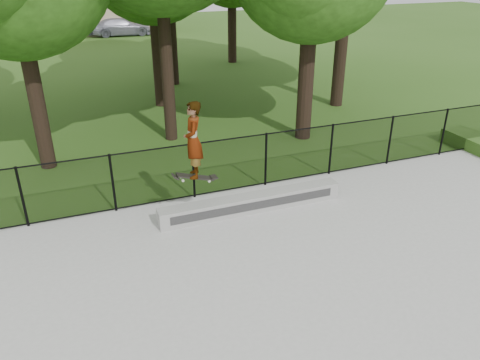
{
  "coord_description": "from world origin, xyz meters",
  "views": [
    {
      "loc": [
        -4.79,
        -4.56,
        5.69
      ],
      "look_at": [
        -1.4,
        4.2,
        1.2
      ],
      "focal_mm": 35.0,
      "sensor_mm": 36.0,
      "label": 1
    }
  ],
  "objects": [
    {
      "name": "grind_ledge",
      "position": [
        -0.89,
        4.7,
        0.27
      ],
      "size": [
        4.62,
        0.4,
        0.42
      ],
      "primitive_type": "cube",
      "color": "#9C9C97",
      "rests_on": "concrete_slab"
    },
    {
      "name": "concrete_slab",
      "position": [
        0.0,
        0.0,
        0.03
      ],
      "size": [
        14.0,
        12.0,
        0.06
      ],
      "primitive_type": "cube",
      "color": "#A0A19C",
      "rests_on": "ground"
    },
    {
      "name": "skater_airborne",
      "position": [
        -2.33,
        4.58,
        2.11
      ],
      "size": [
        0.82,
        0.7,
        1.89
      ],
      "color": "black",
      "rests_on": "ground"
    },
    {
      "name": "ground",
      "position": [
        0.0,
        0.0,
        0.0
      ],
      "size": [
        100.0,
        100.0,
        0.0
      ],
      "primitive_type": "plane",
      "color": "#2F5518",
      "rests_on": "ground"
    },
    {
      "name": "distant_building",
      "position": [
        -2.0,
        38.0,
        2.16
      ],
      "size": [
        12.4,
        6.4,
        4.3
      ],
      "color": "#BDB384",
      "rests_on": "ground"
    },
    {
      "name": "car_b",
      "position": [
        -1.7,
        35.28,
        0.59
      ],
      "size": [
        3.38,
        1.74,
        1.17
      ],
      "primitive_type": "imported",
      "rotation": [
        0.0,
        0.0,
        1.41
      ],
      "color": "black",
      "rests_on": "ground"
    },
    {
      "name": "chainlink_fence",
      "position": [
        0.0,
        5.9,
        0.81
      ],
      "size": [
        16.06,
        0.06,
        1.5
      ],
      "color": "black",
      "rests_on": "concrete_slab"
    },
    {
      "name": "car_c",
      "position": [
        0.38,
        34.93,
        0.68
      ],
      "size": [
        4.31,
        1.96,
        1.35
      ],
      "primitive_type": "imported",
      "rotation": [
        0.0,
        0.0,
        1.55
      ],
      "color": "gray",
      "rests_on": "ground"
    }
  ]
}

